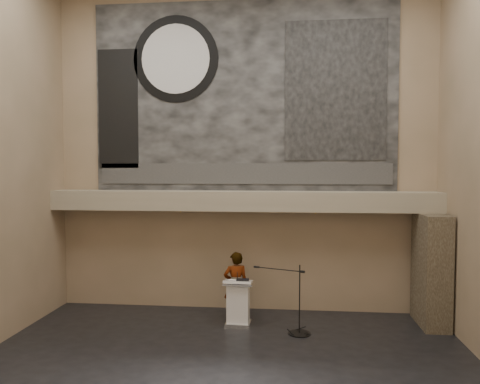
# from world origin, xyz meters

# --- Properties ---
(floor) EXTENTS (10.00, 10.00, 0.00)m
(floor) POSITION_xyz_m (0.00, 0.00, 0.00)
(floor) COLOR black
(floor) RESTS_ON ground
(wall_back) EXTENTS (10.00, 0.02, 8.50)m
(wall_back) POSITION_xyz_m (0.00, 4.00, 4.25)
(wall_back) COLOR #816E52
(wall_back) RESTS_ON floor
(wall_front) EXTENTS (10.00, 0.02, 8.50)m
(wall_front) POSITION_xyz_m (0.00, -4.00, 4.25)
(wall_front) COLOR #816E52
(wall_front) RESTS_ON floor
(soffit) EXTENTS (10.00, 0.80, 0.50)m
(soffit) POSITION_xyz_m (0.00, 3.60, 2.95)
(soffit) COLOR gray
(soffit) RESTS_ON wall_back
(sprinkler_left) EXTENTS (0.04, 0.04, 0.06)m
(sprinkler_left) POSITION_xyz_m (-1.60, 3.55, 2.67)
(sprinkler_left) COLOR #B2893D
(sprinkler_left) RESTS_ON soffit
(sprinkler_right) EXTENTS (0.04, 0.04, 0.06)m
(sprinkler_right) POSITION_xyz_m (1.90, 3.55, 2.67)
(sprinkler_right) COLOR #B2893D
(sprinkler_right) RESTS_ON soffit
(banner) EXTENTS (8.00, 0.05, 5.00)m
(banner) POSITION_xyz_m (0.00, 3.97, 5.70)
(banner) COLOR black
(banner) RESTS_ON wall_back
(banner_text_strip) EXTENTS (7.76, 0.02, 0.55)m
(banner_text_strip) POSITION_xyz_m (0.00, 3.93, 3.65)
(banner_text_strip) COLOR #303030
(banner_text_strip) RESTS_ON banner
(banner_clock_rim) EXTENTS (2.30, 0.02, 2.30)m
(banner_clock_rim) POSITION_xyz_m (-1.80, 3.93, 6.70)
(banner_clock_rim) COLOR black
(banner_clock_rim) RESTS_ON banner
(banner_clock_face) EXTENTS (1.84, 0.02, 1.84)m
(banner_clock_face) POSITION_xyz_m (-1.80, 3.91, 6.70)
(banner_clock_face) COLOR silver
(banner_clock_face) RESTS_ON banner
(banner_building_print) EXTENTS (2.60, 0.02, 3.60)m
(banner_building_print) POSITION_xyz_m (2.40, 3.93, 5.80)
(banner_building_print) COLOR black
(banner_building_print) RESTS_ON banner
(banner_brick_print) EXTENTS (1.10, 0.02, 3.20)m
(banner_brick_print) POSITION_xyz_m (-3.40, 3.93, 5.40)
(banner_brick_print) COLOR black
(banner_brick_print) RESTS_ON banner
(stone_pier) EXTENTS (0.60, 1.40, 2.70)m
(stone_pier) POSITION_xyz_m (4.65, 3.15, 1.35)
(stone_pier) COLOR #3E3326
(stone_pier) RESTS_ON floor
(lectern) EXTENTS (0.69, 0.51, 1.13)m
(lectern) POSITION_xyz_m (0.02, 2.63, 0.55)
(lectern) COLOR silver
(lectern) RESTS_ON floor
(binder) EXTENTS (0.32, 0.26, 0.04)m
(binder) POSITION_xyz_m (0.13, 2.58, 1.12)
(binder) COLOR black
(binder) RESTS_ON lectern
(papers) EXTENTS (0.30, 0.34, 0.00)m
(papers) POSITION_xyz_m (-0.15, 2.56, 1.10)
(papers) COLOR white
(papers) RESTS_ON lectern
(speaker_person) EXTENTS (0.70, 0.55, 1.70)m
(speaker_person) POSITION_xyz_m (-0.10, 3.12, 0.85)
(speaker_person) COLOR silver
(speaker_person) RESTS_ON floor
(mic_stand) EXTENTS (1.33, 0.67, 1.60)m
(mic_stand) POSITION_xyz_m (1.44, 2.19, 0.23)
(mic_stand) COLOR black
(mic_stand) RESTS_ON floor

